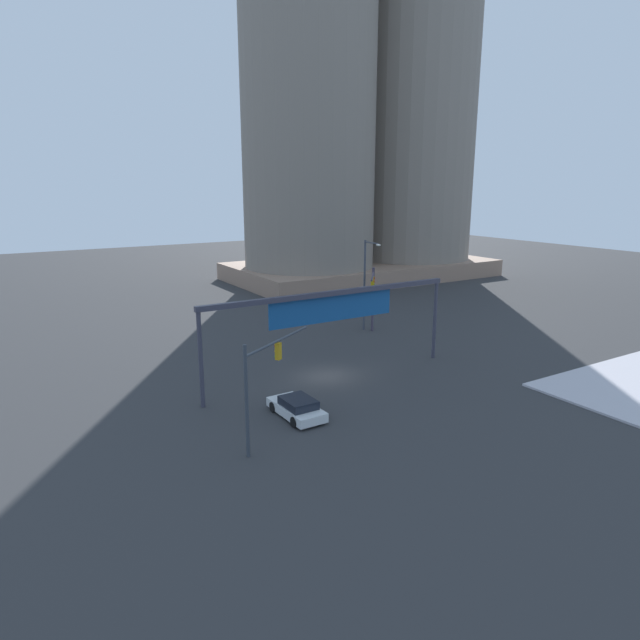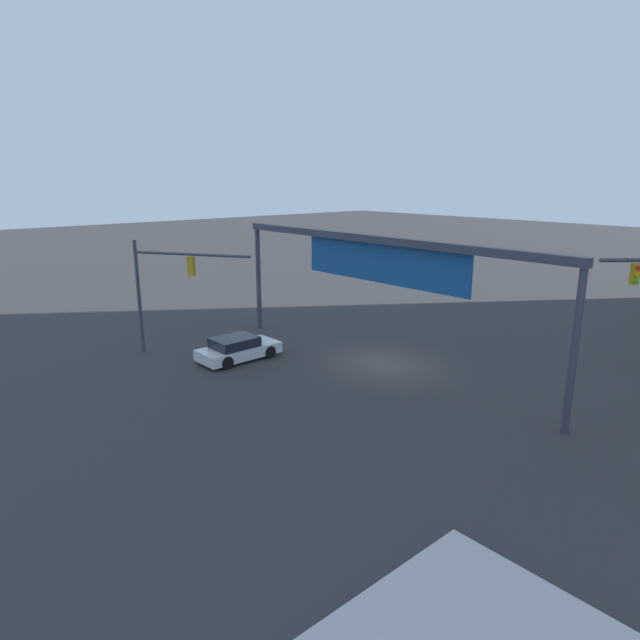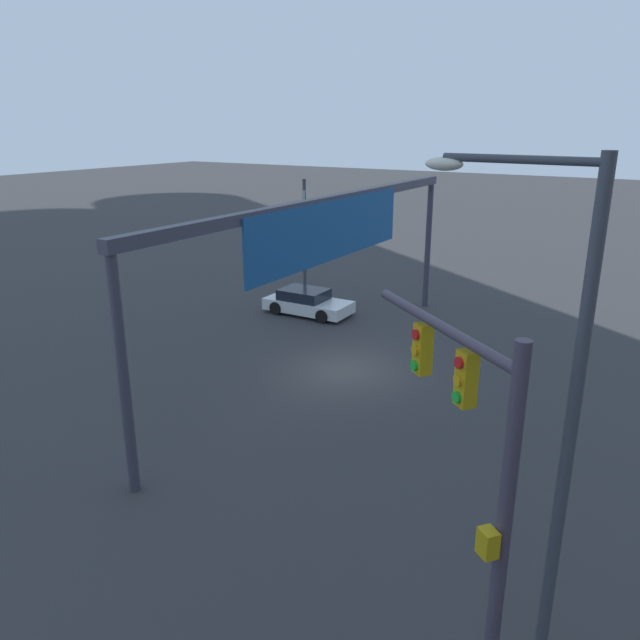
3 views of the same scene
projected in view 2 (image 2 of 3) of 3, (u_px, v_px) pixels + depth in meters
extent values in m
plane|color=#303032|center=(382.00, 364.00, 27.58)|extent=(190.94, 190.94, 0.00)
cylinder|color=#353C45|center=(139.00, 297.00, 28.85)|extent=(0.19, 0.19, 5.98)
cylinder|color=#353C45|center=(191.00, 254.00, 27.37)|extent=(5.52, 3.56, 0.14)
cube|color=#BC8A14|center=(191.00, 266.00, 27.53)|extent=(0.41, 0.39, 0.95)
cylinder|color=red|center=(192.00, 260.00, 27.61)|extent=(0.20, 0.16, 0.20)
cylinder|color=orange|center=(193.00, 266.00, 27.68)|extent=(0.20, 0.16, 0.20)
cylinder|color=green|center=(193.00, 272.00, 27.76)|extent=(0.20, 0.16, 0.20)
cube|color=#B6910F|center=(635.00, 274.00, 24.07)|extent=(0.40, 0.41, 0.95)
cylinder|color=red|center=(638.00, 268.00, 23.84)|extent=(0.17, 0.19, 0.20)
cylinder|color=orange|center=(637.00, 275.00, 23.92)|extent=(0.17, 0.19, 0.20)
cylinder|color=green|center=(636.00, 281.00, 23.99)|extent=(0.17, 0.19, 0.20)
cylinder|color=#373746|center=(259.00, 280.00, 33.39)|extent=(0.28, 0.28, 6.11)
cylinder|color=#373746|center=(574.00, 353.00, 19.34)|extent=(0.28, 0.28, 6.11)
cube|color=#373746|center=(376.00, 239.00, 25.56)|extent=(19.71, 0.35, 0.35)
cube|color=#144B89|center=(381.00, 261.00, 25.83)|extent=(10.01, 0.08, 2.11)
cube|color=silver|center=(239.00, 351.00, 28.17)|extent=(1.95, 4.23, 0.55)
cube|color=black|center=(234.00, 342.00, 27.88)|extent=(1.70, 2.21, 0.50)
cylinder|color=black|center=(250.00, 344.00, 29.68)|extent=(0.23, 0.64, 0.64)
cylinder|color=black|center=(270.00, 352.00, 28.42)|extent=(0.23, 0.64, 0.64)
cylinder|color=black|center=(208.00, 354.00, 27.99)|extent=(0.23, 0.64, 0.64)
cylinder|color=black|center=(227.00, 363.00, 26.72)|extent=(0.23, 0.64, 0.64)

